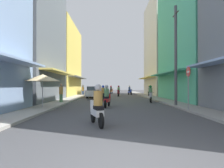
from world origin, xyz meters
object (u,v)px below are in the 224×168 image
motorbike_red (107,97)px  motorbike_silver (151,95)px  motorbike_white (97,107)px  pedestrian_midway (61,94)px  motorbike_blue (130,91)px  utility_pole (176,55)px  motorbike_black (103,94)px  pedestrian_far (83,90)px  pedestrian_crossing (149,90)px  vendor_umbrella (43,78)px  motorbike_orange (111,90)px  street_sign_no_entry (188,82)px  motorbike_maroon (119,92)px  parked_car (94,92)px

motorbike_red → motorbike_silver: (3.90, 4.10, 0.00)m
motorbike_white → pedestrian_midway: size_ratio=1.03×
motorbike_blue → utility_pole: utility_pole is taller
utility_pole → motorbike_black: bearing=131.6°
motorbike_silver → pedestrian_far: (-8.05, 13.55, 0.24)m
motorbike_black → pedestrian_midway: pedestrian_midway is taller
motorbike_silver → pedestrian_crossing: 9.84m
vendor_umbrella → utility_pole: bearing=8.6°
motorbike_orange → utility_pole: utility_pole is taller
pedestrian_crossing → pedestrian_far: bearing=158.4°
street_sign_no_entry → motorbike_white: bearing=-140.8°
motorbike_maroon → motorbike_silver: (2.51, -10.75, 0.00)m
motorbike_maroon → motorbike_white: 21.49m
motorbike_maroon → motorbike_white: bearing=-94.4°
motorbike_blue → utility_pole: 19.80m
pedestrian_far → motorbike_maroon: bearing=-26.9°
motorbike_red → vendor_umbrella: vendor_umbrella is taller
utility_pole → motorbike_red: bearing=-177.6°
motorbike_red → pedestrian_crossing: bearing=67.9°
parked_car → pedestrian_midway: (-2.21, -8.46, 0.11)m
parked_car → pedestrian_crossing: pedestrian_crossing is taller
motorbike_red → street_sign_no_entry: size_ratio=0.68×
motorbike_white → utility_pole: (5.23, 6.79, 3.03)m
motorbike_blue → pedestrian_midway: bearing=-114.4°
vendor_umbrella → street_sign_no_entry: 9.11m
motorbike_maroon → motorbike_orange: bearing=96.3°
motorbike_orange → parked_car: bearing=-99.8°
motorbike_maroon → pedestrian_crossing: pedestrian_crossing is taller
motorbike_orange → parked_car: size_ratio=0.42×
motorbike_silver → utility_pole: 5.05m
motorbike_black → parked_car: 5.43m
motorbike_silver → utility_pole: size_ratio=0.25×
motorbike_maroon → motorbike_orange: same height
street_sign_no_entry → pedestrian_far: bearing=114.2°
motorbike_silver → street_sign_no_entry: street_sign_no_entry is taller
motorbike_blue → pedestrian_crossing: 6.29m
motorbike_red → pedestrian_midway: pedestrian_midway is taller
pedestrian_far → pedestrian_midway: pedestrian_midway is taller
motorbike_blue → parked_car: (-5.31, -8.10, 0.04)m
motorbike_red → parked_car: motorbike_red is taller
motorbike_maroon → motorbike_orange: size_ratio=1.02×
motorbike_red → utility_pole: bearing=2.4°
motorbike_blue → pedestrian_crossing: pedestrian_crossing is taller
motorbike_white → parked_car: size_ratio=0.42×
motorbike_orange → motorbike_blue: bearing=-55.4°
motorbike_silver → parked_car: 9.44m
motorbike_red → pedestrian_far: size_ratio=1.07×
motorbike_red → motorbike_blue: same height
motorbike_maroon → street_sign_no_entry: (3.47, -17.24, 1.01)m
motorbike_red → vendor_umbrella: size_ratio=0.79×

